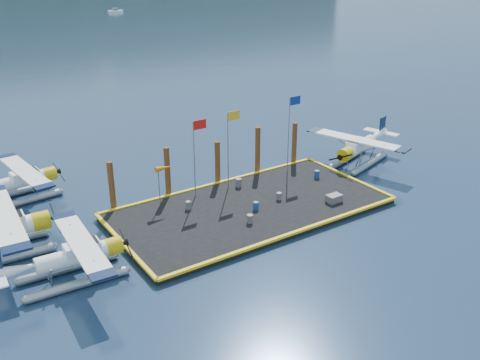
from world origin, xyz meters
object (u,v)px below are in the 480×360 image
object	(u,v)px
seaplane_a	(77,258)
drum_1	(256,206)
seaplane_d	(358,149)
windsock	(164,169)
drum_0	(189,205)
flagpole_blue	(291,123)
flagpole_red	(196,147)
piling_2	(218,164)
drum_3	(250,219)
drum_5	(239,183)
drum_2	(279,196)
piling_1	(168,173)
piling_4	(294,144)
piling_3	(258,151)
drum_4	(317,174)
crate	(334,198)
flagpole_yellow	(230,138)
piling_0	(112,188)
seaplane_c	(21,183)

from	to	relation	value
seaplane_a	drum_1	world-z (taller)	seaplane_a
seaplane_d	windsock	size ratio (longest dim) A/B	3.03
drum_0	flagpole_blue	world-z (taller)	flagpole_blue
flagpole_red	piling_2	size ratio (longest dim) A/B	1.58
drum_3	flagpole_blue	xyz separation A→B (m)	(8.22, 5.94, 3.98)
flagpole_blue	windsock	bearing A→B (deg)	180.00
drum_1	drum_5	distance (m)	4.31
seaplane_d	drum_2	world-z (taller)	seaplane_d
piling_1	piling_4	xyz separation A→B (m)	(12.50, 0.00, -0.10)
flagpole_red	drum_0	bearing A→B (deg)	-135.89
flagpole_blue	piling_3	world-z (taller)	flagpole_blue
piling_3	drum_2	bearing A→B (deg)	-109.69
flagpole_red	piling_4	distance (m)	11.17
drum_1	drum_5	bearing A→B (deg)	73.39
drum_2	flagpole_red	world-z (taller)	flagpole_red
drum_2	windsock	world-z (taller)	windsock
drum_4	crate	bearing A→B (deg)	-115.61
drum_4	flagpole_yellow	distance (m)	8.34
crate	flagpole_blue	world-z (taller)	flagpole_blue
crate	drum_3	bearing A→B (deg)	174.04
drum_3	flagpole_red	bearing A→B (deg)	97.38
crate	piling_0	bearing A→B (deg)	149.67
seaplane_c	flagpole_blue	xyz separation A→B (m)	(20.20, -7.70, 3.31)
drum_4	flagpole_yellow	size ratio (longest dim) A/B	0.10
flagpole_blue	seaplane_a	bearing A→B (deg)	-164.71
drum_1	flagpole_blue	distance (m)	8.95
drum_2	windsock	xyz separation A→B (m)	(-7.50, 4.07, 2.55)
flagpole_blue	piling_0	size ratio (longest dim) A/B	1.62
drum_5	piling_0	distance (m)	10.04
seaplane_a	flagpole_yellow	size ratio (longest dim) A/B	1.42
drum_5	drum_1	bearing A→B (deg)	-106.61
drum_1	piling_1	xyz separation A→B (m)	(-4.04, 6.06, 1.41)
drum_0	drum_5	bearing A→B (deg)	14.24
drum_4	piling_2	bearing A→B (deg)	151.03
drum_5	piling_4	distance (m)	7.59
seaplane_d	flagpole_red	size ratio (longest dim) A/B	1.58
drum_0	drum_3	xyz separation A→B (m)	(2.49, -4.27, 0.00)
drum_5	flagpole_blue	size ratio (longest dim) A/B	0.10
flagpole_red	drum_1	bearing A→B (deg)	-62.41
drum_0	crate	xyz separation A→B (m)	(9.69, -5.02, -0.02)
drum_4	windsock	world-z (taller)	windsock
drum_4	windsock	xyz separation A→B (m)	(-12.76, 2.40, 2.52)
drum_1	flagpole_red	distance (m)	6.25
drum_2	piling_3	bearing A→B (deg)	70.31
drum_0	seaplane_a	bearing A→B (deg)	-157.87
drum_5	piling_3	xyz separation A→B (m)	(3.23, 1.93, 1.41)
crate	seaplane_c	bearing A→B (deg)	143.10
flagpole_yellow	windsock	size ratio (longest dim) A/B	1.99
windsock	piling_4	distance (m)	13.68
seaplane_a	flagpole_red	size ratio (longest dim) A/B	1.47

